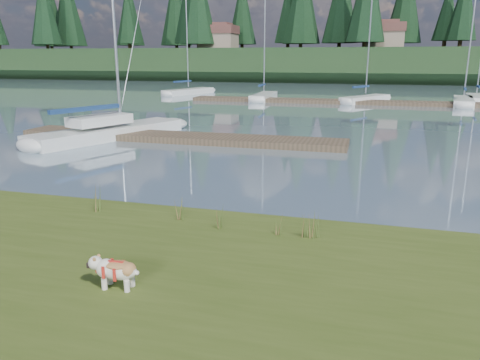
% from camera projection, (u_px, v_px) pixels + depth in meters
% --- Properties ---
extents(ground, '(200.00, 200.00, 0.00)m').
position_uv_depth(ground, '(315.00, 103.00, 40.95)').
color(ground, gray).
rests_on(ground, ground).
extents(bank, '(60.00, 9.00, 0.35)m').
position_uv_depth(bank, '(38.00, 299.00, 7.40)').
color(bank, '#404F1B').
rests_on(bank, ground).
extents(ridge, '(200.00, 20.00, 5.00)m').
position_uv_depth(ridge, '(346.00, 65.00, 80.34)').
color(ridge, black).
rests_on(ridge, ground).
extents(bulldog, '(0.83, 0.39, 0.50)m').
position_uv_depth(bulldog, '(116.00, 269.00, 7.33)').
color(bulldog, silver).
rests_on(bulldog, bank).
extents(sailboat_main, '(5.10, 9.38, 13.40)m').
position_uv_depth(sailboat_main, '(120.00, 128.00, 23.48)').
color(sailboat_main, silver).
rests_on(sailboat_main, ground).
extents(dock_near, '(16.00, 2.00, 0.30)m').
position_uv_depth(dock_near, '(178.00, 137.00, 22.41)').
color(dock_near, '#4C3D2C').
rests_on(dock_near, ground).
extents(dock_far, '(26.00, 2.20, 0.30)m').
position_uv_depth(dock_far, '(338.00, 102.00, 40.39)').
color(dock_far, '#4C3D2C').
rests_on(dock_far, ground).
extents(sailboat_bg_0, '(3.93, 7.88, 11.32)m').
position_uv_depth(sailboat_bg_0, '(193.00, 91.00, 50.73)').
color(sailboat_bg_0, silver).
rests_on(sailboat_bg_0, ground).
extents(sailboat_bg_1, '(1.64, 7.37, 11.02)m').
position_uv_depth(sailboat_bg_1, '(265.00, 95.00, 44.54)').
color(sailboat_bg_1, silver).
rests_on(sailboat_bg_1, ground).
extents(sailboat_bg_2, '(4.71, 6.71, 10.59)m').
position_uv_depth(sailboat_bg_2, '(369.00, 98.00, 41.60)').
color(sailboat_bg_2, silver).
rests_on(sailboat_bg_2, ground).
extents(sailboat_bg_3, '(2.50, 7.63, 11.08)m').
position_uv_depth(sailboat_bg_3, '(463.00, 100.00, 39.65)').
color(sailboat_bg_3, silver).
rests_on(sailboat_bg_3, ground).
extents(sailboat_bg_4, '(2.13, 7.27, 10.66)m').
position_uv_depth(sailboat_bg_4, '(475.00, 97.00, 42.40)').
color(sailboat_bg_4, silver).
rests_on(sailboat_bg_4, ground).
extents(weed_0, '(0.17, 0.14, 0.59)m').
position_uv_depth(weed_0, '(179.00, 209.00, 10.42)').
color(weed_0, '#475B23').
rests_on(weed_0, bank).
extents(weed_1, '(0.17, 0.14, 0.52)m').
position_uv_depth(weed_1, '(221.00, 219.00, 9.89)').
color(weed_1, '#475B23').
rests_on(weed_1, bank).
extents(weed_2, '(0.17, 0.14, 0.64)m').
position_uv_depth(weed_2, '(304.00, 226.00, 9.35)').
color(weed_2, '#475B23').
rests_on(weed_2, bank).
extents(weed_3, '(0.17, 0.14, 0.66)m').
position_uv_depth(weed_3, '(96.00, 199.00, 11.04)').
color(weed_3, '#475B23').
rests_on(weed_3, bank).
extents(weed_4, '(0.17, 0.14, 0.47)m').
position_uv_depth(weed_4, '(278.00, 225.00, 9.61)').
color(weed_4, '#475B23').
rests_on(weed_4, bank).
extents(weed_5, '(0.17, 0.14, 0.57)m').
position_uv_depth(weed_5, '(314.00, 227.00, 9.37)').
color(weed_5, '#475B23').
rests_on(weed_5, bank).
extents(mud_lip, '(60.00, 0.50, 0.14)m').
position_uv_depth(mud_lip, '(159.00, 217.00, 11.52)').
color(mud_lip, '#33281C').
rests_on(mud_lip, ground).
extents(conifer_0, '(5.72, 5.72, 14.15)m').
position_uv_depth(conifer_0, '(44.00, 8.00, 86.57)').
color(conifer_0, '#382619').
rests_on(conifer_0, ridge).
extents(conifer_1, '(4.40, 4.40, 11.30)m').
position_uv_depth(conifer_1, '(128.00, 16.00, 86.71)').
color(conifer_1, '#382619').
rests_on(conifer_1, ridge).
extents(conifer_3, '(4.84, 4.84, 12.25)m').
position_uv_depth(conifer_3, '(289.00, 9.00, 79.67)').
color(conifer_3, '#382619').
rests_on(conifer_3, ridge).
extents(conifer_5, '(3.96, 3.96, 10.35)m').
position_uv_depth(conifer_5, '(448.00, 10.00, 71.49)').
color(conifer_5, '#382619').
rests_on(conifer_5, ridge).
extents(house_0, '(6.30, 5.30, 4.65)m').
position_uv_depth(house_0, '(218.00, 37.00, 82.08)').
color(house_0, gray).
rests_on(house_0, ridge).
extents(house_1, '(6.30, 5.30, 4.65)m').
position_uv_depth(house_1, '(385.00, 35.00, 75.68)').
color(house_1, gray).
rests_on(house_1, ridge).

